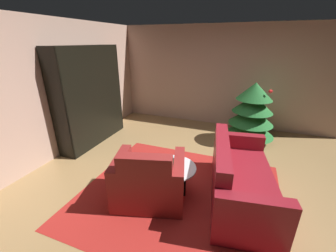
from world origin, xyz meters
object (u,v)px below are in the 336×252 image
(coffee_table, at_px, (172,170))
(decorated_tree, at_px, (252,113))
(bookshelf_unit, at_px, (94,96))
(armchair_red, at_px, (149,182))
(bottle_on_table, at_px, (169,167))
(couch_red, at_px, (239,180))
(book_stack_on_table, at_px, (175,165))

(coffee_table, distance_m, decorated_tree, 2.55)
(bookshelf_unit, distance_m, coffee_table, 2.65)
(decorated_tree, bearing_deg, bookshelf_unit, -161.75)
(decorated_tree, bearing_deg, coffee_table, -113.73)
(armchair_red, distance_m, coffee_table, 0.37)
(coffee_table, height_order, bottle_on_table, bottle_on_table)
(bottle_on_table, bearing_deg, couch_red, 25.98)
(book_stack_on_table, distance_m, bottle_on_table, 0.20)
(coffee_table, bearing_deg, couch_red, 15.05)
(armchair_red, bearing_deg, book_stack_on_table, 38.69)
(bookshelf_unit, relative_size, bottle_on_table, 7.17)
(couch_red, distance_m, decorated_tree, 2.11)
(couch_red, distance_m, bottle_on_table, 1.03)
(armchair_red, distance_m, bottle_on_table, 0.39)
(bottle_on_table, distance_m, decorated_tree, 2.70)
(couch_red, bearing_deg, book_stack_on_table, -163.91)
(armchair_red, height_order, couch_red, armchair_red)
(bookshelf_unit, xyz_separation_m, coffee_table, (2.27, -1.23, -0.59))
(decorated_tree, bearing_deg, bottle_on_table, -111.67)
(couch_red, bearing_deg, armchair_red, -157.24)
(coffee_table, bearing_deg, bottle_on_table, -83.30)
(armchair_red, relative_size, bottle_on_table, 3.94)
(bookshelf_unit, distance_m, couch_red, 3.41)
(armchair_red, xyz_separation_m, couch_red, (1.17, 0.49, -0.01))
(book_stack_on_table, bearing_deg, armchair_red, -141.31)
(bookshelf_unit, bearing_deg, decorated_tree, 18.25)
(bookshelf_unit, xyz_separation_m, book_stack_on_table, (2.32, -1.24, -0.50))
(coffee_table, relative_size, bottle_on_table, 2.39)
(armchair_red, relative_size, couch_red, 0.61)
(bookshelf_unit, bearing_deg, armchair_red, -36.25)
(couch_red, height_order, book_stack_on_table, couch_red)
(bookshelf_unit, distance_m, bottle_on_table, 2.73)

